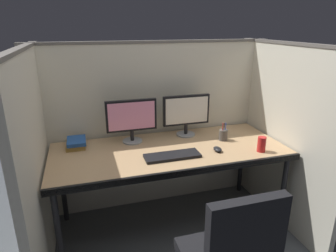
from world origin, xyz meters
name	(u,v)px	position (x,y,z in m)	size (l,w,h in m)	color
ground_plane	(180,247)	(0.00, 0.00, 0.00)	(8.00, 8.00, 0.00)	#4C5156
cubicle_partition_rear	(156,126)	(0.00, 0.74, 0.79)	(2.21, 0.06, 1.57)	beige
cubicle_partition_left	(37,164)	(-0.99, 0.20, 0.79)	(0.06, 1.41, 1.57)	beige
cubicle_partition_right	(282,135)	(0.99, 0.20, 0.79)	(0.06, 1.41, 1.57)	beige
desk	(170,155)	(0.00, 0.29, 0.69)	(1.90, 0.80, 0.74)	tan
monitor_left	(132,118)	(-0.27, 0.53, 0.96)	(0.43, 0.17, 0.37)	gray
monitor_right	(186,113)	(0.23, 0.56, 0.96)	(0.43, 0.17, 0.37)	gray
keyboard_main	(172,156)	(-0.03, 0.14, 0.75)	(0.43, 0.15, 0.02)	black
computer_mouse	(218,149)	(0.35, 0.14, 0.76)	(0.06, 0.10, 0.04)	black
soda_can	(262,144)	(0.69, 0.04, 0.80)	(0.07, 0.07, 0.12)	red
pen_cup	(223,135)	(0.51, 0.35, 0.79)	(0.08, 0.08, 0.16)	#4C4742
book_stack	(76,143)	(-0.73, 0.56, 0.77)	(0.16, 0.22, 0.07)	olive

